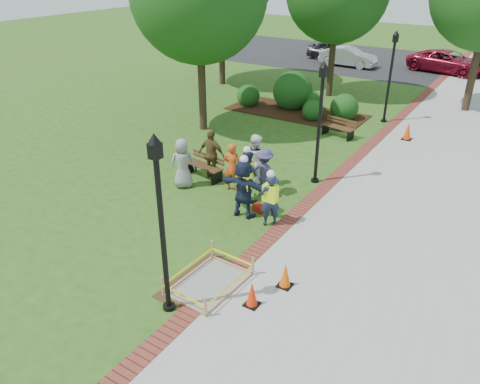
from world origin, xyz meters
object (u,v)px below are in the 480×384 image
Objects in this scene: hivis_worker_a at (244,187)px; lamp_near at (161,215)px; bench_near at (204,171)px; cone_front at (252,294)px; hivis_worker_c at (247,174)px; wet_concrete_pad at (209,277)px; hivis_worker_b at (270,198)px.

lamp_near is at bearing -79.53° from hivis_worker_a.
lamp_near is 4.87m from hivis_worker_a.
cone_front is (5.10, -5.02, 0.05)m from bench_near.
cone_front is at bearing -56.80° from hivis_worker_c.
wet_concrete_pad is 2.56m from lamp_near.
wet_concrete_pad is 4.70m from hivis_worker_c.
lamp_near is at bearing -59.95° from bench_near.
hivis_worker_c is (-2.90, 4.44, 0.61)m from cone_front.
lamp_near reaches higher than cone_front.
wet_concrete_pad is at bearing -69.49° from hivis_worker_c.
cone_front reaches higher than wet_concrete_pad.
bench_near is (-3.83, 4.94, 0.04)m from wet_concrete_pad.
hivis_worker_b is (3.64, -1.60, 0.62)m from bench_near.
bench_near is 0.38× the size of lamp_near.
bench_near is at bearing 165.22° from hivis_worker_c.
hivis_worker_a is (-2.40, 3.45, 0.68)m from cone_front.
hivis_worker_a reaches higher than hivis_worker_c.
hivis_worker_b reaches higher than bench_near.
lamp_near is at bearing -76.34° from hivis_worker_c.
hivis_worker_a is at bearing 177.78° from hivis_worker_b.
hivis_worker_c reaches higher than cone_front.
wet_concrete_pad is 1.46× the size of bench_near.
hivis_worker_a is at bearing -62.91° from hivis_worker_c.
wet_concrete_pad is 1.33× the size of hivis_worker_b.
hivis_worker_a is 0.94m from hivis_worker_b.
wet_concrete_pad is 1.17× the size of hivis_worker_a.
cone_front is (1.27, -0.08, 0.09)m from wet_concrete_pad.
hivis_worker_c reaches higher than bench_near.
hivis_worker_a is at bearing -30.14° from bench_near.
hivis_worker_c is at bearing 123.20° from cone_front.
cone_front is 5.34m from hivis_worker_c.
bench_near reaches higher than wet_concrete_pad.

